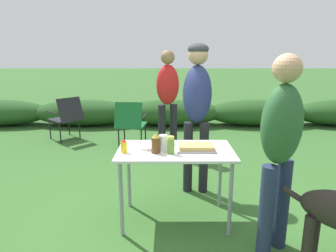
% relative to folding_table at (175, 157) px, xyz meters
% --- Properties ---
extents(ground_plane, '(60.00, 60.00, 0.00)m').
position_rel_folding_table_xyz_m(ground_plane, '(0.00, 0.00, -0.66)').
color(ground_plane, '#336028').
extents(shrub_hedge, '(14.40, 0.90, 0.59)m').
position_rel_folding_table_xyz_m(shrub_hedge, '(-0.00, 4.07, -0.37)').
color(shrub_hedge, '#234C1E').
rests_on(shrub_hedge, ground).
extents(folding_table, '(1.10, 0.64, 0.74)m').
position_rel_folding_table_xyz_m(folding_table, '(0.00, 0.00, 0.00)').
color(folding_table, silver).
rests_on(folding_table, ground).
extents(food_tray, '(0.36, 0.23, 0.06)m').
position_rel_folding_table_xyz_m(food_tray, '(0.20, -0.02, 0.10)').
color(food_tray, '#9E9EA3').
rests_on(food_tray, folding_table).
extents(plate_stack, '(0.21, 0.21, 0.03)m').
position_rel_folding_table_xyz_m(plate_stack, '(-0.25, 0.05, 0.09)').
color(plate_stack, white).
rests_on(plate_stack, folding_table).
extents(mixing_bowl, '(0.18, 0.18, 0.07)m').
position_rel_folding_table_xyz_m(mixing_bowl, '(-0.10, 0.18, 0.11)').
color(mixing_bowl, silver).
rests_on(mixing_bowl, folding_table).
extents(paper_cup_stack, '(0.08, 0.08, 0.15)m').
position_rel_folding_table_xyz_m(paper_cup_stack, '(-0.12, -0.04, 0.15)').
color(paper_cup_stack, white).
rests_on(paper_cup_stack, folding_table).
extents(beer_bottle, '(0.08, 0.08, 0.19)m').
position_rel_folding_table_xyz_m(beer_bottle, '(-0.18, -0.10, 0.17)').
color(beer_bottle, brown).
rests_on(beer_bottle, folding_table).
extents(relish_jar, '(0.07, 0.07, 0.16)m').
position_rel_folding_table_xyz_m(relish_jar, '(-0.04, -0.12, 0.16)').
color(relish_jar, olive).
rests_on(relish_jar, folding_table).
extents(mustard_bottle, '(0.06, 0.06, 0.13)m').
position_rel_folding_table_xyz_m(mustard_bottle, '(-0.48, -0.09, 0.14)').
color(mustard_bottle, yellow).
rests_on(mustard_bottle, folding_table).
extents(standing_person_in_navy_coat, '(0.38, 0.51, 1.75)m').
position_rel_folding_table_xyz_m(standing_person_in_navy_coat, '(0.27, 0.77, 0.46)').
color(standing_person_in_navy_coat, black).
rests_on(standing_person_in_navy_coat, ground).
extents(standing_person_with_beanie, '(0.47, 0.45, 1.64)m').
position_rel_folding_table_xyz_m(standing_person_with_beanie, '(0.81, -0.48, 0.32)').
color(standing_person_with_beanie, '#232D4C').
rests_on(standing_person_with_beanie, ground).
extents(standing_person_in_dark_puffer, '(0.45, 0.39, 1.68)m').
position_rel_folding_table_xyz_m(standing_person_in_dark_puffer, '(-0.07, 2.15, 0.35)').
color(standing_person_in_dark_puffer, black).
rests_on(standing_person_in_dark_puffer, ground).
extents(camp_chair_green_behind_table, '(0.75, 0.74, 0.83)m').
position_rel_folding_table_xyz_m(camp_chair_green_behind_table, '(-2.00, 2.83, -0.20)').
color(camp_chair_green_behind_table, '#232328').
rests_on(camp_chair_green_behind_table, ground).
extents(camp_chair_near_hedge, '(0.53, 0.63, 0.83)m').
position_rel_folding_table_xyz_m(camp_chair_near_hedge, '(-0.72, 2.36, -0.20)').
color(camp_chair_near_hedge, '#19602D').
rests_on(camp_chair_near_hedge, ground).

